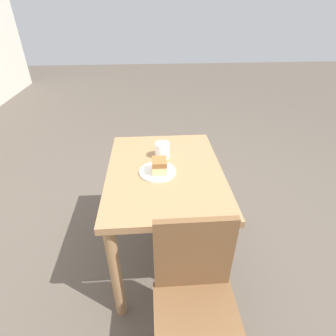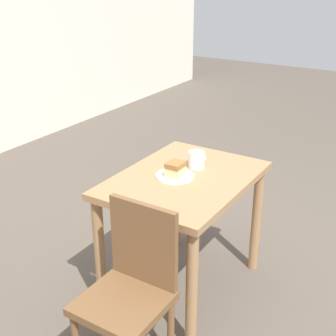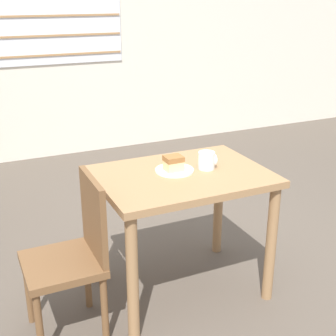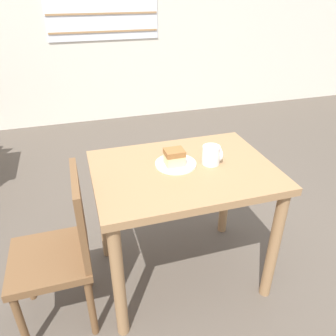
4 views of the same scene
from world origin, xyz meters
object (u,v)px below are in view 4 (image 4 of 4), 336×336
at_px(dining_table_near, 183,189).
at_px(cake_slice, 174,157).
at_px(coffee_mug, 212,155).
at_px(chair_near_window, 62,249).
at_px(plate, 176,164).

height_order(dining_table_near, cake_slice, cake_slice).
bearing_deg(dining_table_near, coffee_mug, 2.09).
bearing_deg(dining_table_near, chair_near_window, -171.49).
distance_m(chair_near_window, plate, 0.70).
distance_m(chair_near_window, coffee_mug, 0.88).
relative_size(dining_table_near, chair_near_window, 1.10).
xyz_separation_m(chair_near_window, cake_slice, (0.61, 0.13, 0.34)).
distance_m(cake_slice, coffee_mug, 0.20).
distance_m(plate, cake_slice, 0.05).
height_order(dining_table_near, plate, plate).
bearing_deg(chair_near_window, plate, 102.80).
relative_size(chair_near_window, coffee_mug, 8.42).
height_order(plate, cake_slice, cake_slice).
xyz_separation_m(dining_table_near, plate, (-0.03, 0.04, 0.13)).
bearing_deg(dining_table_near, cake_slice, 141.16).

